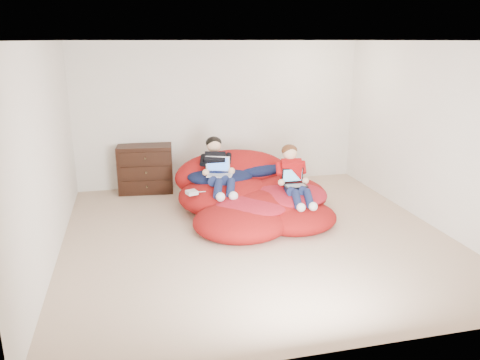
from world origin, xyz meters
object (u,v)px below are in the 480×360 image
at_px(beanbag_pile, 252,195).
at_px(older_boy, 218,166).
at_px(laptop_white, 219,170).
at_px(laptop_black, 294,181).
at_px(younger_boy, 294,175).
at_px(dresser, 146,169).

xyz_separation_m(beanbag_pile, older_boy, (-0.48, 0.25, 0.42)).
height_order(laptop_white, laptop_black, laptop_white).
relative_size(laptop_white, laptop_black, 1.34).
bearing_deg(younger_boy, laptop_black, -90.00).
bearing_deg(older_boy, dresser, 133.50).
relative_size(dresser, beanbag_pile, 0.39).
height_order(beanbag_pile, younger_boy, younger_boy).
distance_m(beanbag_pile, older_boy, 0.69).
height_order(beanbag_pile, older_boy, older_boy).
bearing_deg(laptop_white, older_boy, 90.00).
distance_m(dresser, younger_boy, 2.68).
relative_size(beanbag_pile, laptop_black, 7.47).
bearing_deg(laptop_white, beanbag_pile, -18.27).
height_order(dresser, younger_boy, younger_boy).
bearing_deg(laptop_black, laptop_white, 150.68).
distance_m(beanbag_pile, younger_boy, 0.75).
bearing_deg(dresser, younger_boy, -40.37).
height_order(beanbag_pile, laptop_black, beanbag_pile).
bearing_deg(older_boy, beanbag_pile, -28.08).
height_order(dresser, laptop_white, laptop_white).
xyz_separation_m(dresser, laptop_white, (1.05, -1.20, 0.23)).
distance_m(dresser, laptop_black, 2.69).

